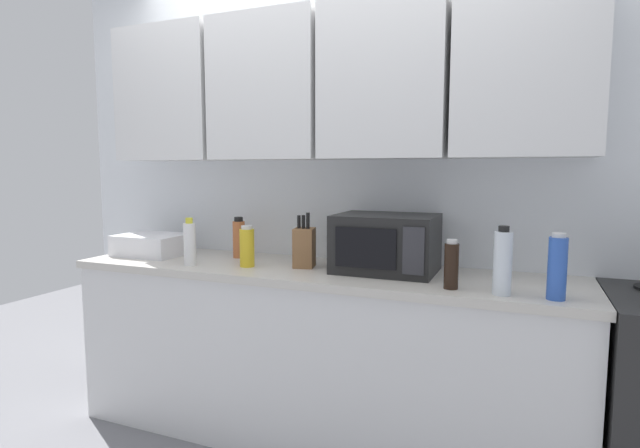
# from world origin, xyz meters

# --- Properties ---
(wall_back_with_cabinets) EXTENTS (3.44, 0.38, 2.60)m
(wall_back_with_cabinets) POSITION_xyz_m (0.00, -0.07, 1.58)
(wall_back_with_cabinets) COLOR white
(wall_back_with_cabinets) RESTS_ON ground_plane
(counter_run) EXTENTS (2.57, 0.63, 0.90)m
(counter_run) POSITION_xyz_m (0.00, -0.30, 0.45)
(counter_run) COLOR silver
(counter_run) RESTS_ON ground_plane
(microwave) EXTENTS (0.48, 0.37, 0.28)m
(microwave) POSITION_xyz_m (0.35, -0.25, 1.04)
(microwave) COLOR black
(microwave) RESTS_ON counter_run
(dish_rack) EXTENTS (0.38, 0.30, 0.12)m
(dish_rack) POSITION_xyz_m (-1.03, -0.30, 0.96)
(dish_rack) COLOR silver
(dish_rack) RESTS_ON counter_run
(knife_block) EXTENTS (0.12, 0.14, 0.28)m
(knife_block) POSITION_xyz_m (-0.06, -0.29, 1.00)
(knife_block) COLOR brown
(knife_block) RESTS_ON counter_run
(bottle_yellow_mustard) EXTENTS (0.08, 0.08, 0.21)m
(bottle_yellow_mustard) POSITION_xyz_m (-0.34, -0.40, 1.00)
(bottle_yellow_mustard) COLOR gold
(bottle_yellow_mustard) RESTS_ON counter_run
(bottle_clear_tall) EXTENTS (0.07, 0.07, 0.28)m
(bottle_clear_tall) POSITION_xyz_m (0.90, -0.51, 1.03)
(bottle_clear_tall) COLOR silver
(bottle_clear_tall) RESTS_ON counter_run
(bottle_spice_jar) EXTENTS (0.07, 0.07, 0.23)m
(bottle_spice_jar) POSITION_xyz_m (-0.52, -0.18, 1.01)
(bottle_spice_jar) COLOR #BC6638
(bottle_spice_jar) RESTS_ON counter_run
(bottle_blue_cleaner) EXTENTS (0.07, 0.07, 0.26)m
(bottle_blue_cleaner) POSITION_xyz_m (1.10, -0.51, 1.02)
(bottle_blue_cleaner) COLOR #2D56B7
(bottle_blue_cleaner) RESTS_ON counter_run
(bottle_white_jar) EXTENTS (0.06, 0.06, 0.25)m
(bottle_white_jar) POSITION_xyz_m (-0.63, -0.48, 1.02)
(bottle_white_jar) COLOR white
(bottle_white_jar) RESTS_ON counter_run
(bottle_soy_dark) EXTENTS (0.06, 0.06, 0.21)m
(bottle_soy_dark) POSITION_xyz_m (0.70, -0.49, 1.00)
(bottle_soy_dark) COLOR black
(bottle_soy_dark) RESTS_ON counter_run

